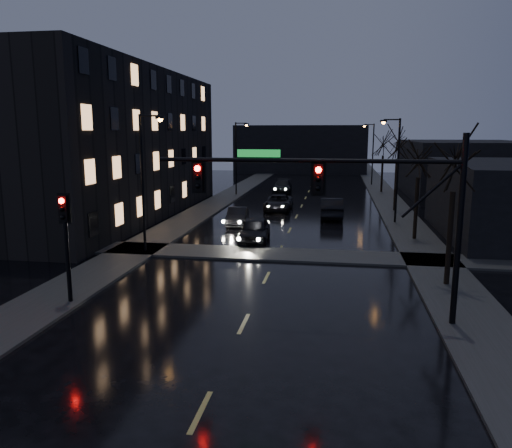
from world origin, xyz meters
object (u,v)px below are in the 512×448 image
at_px(oncoming_car_b, 237,216).
at_px(lead_car, 332,208).
at_px(oncoming_car_c, 278,203).
at_px(oncoming_car_d, 282,186).
at_px(oncoming_car_a, 254,230).

distance_m(oncoming_car_b, lead_car, 8.30).
bearing_deg(lead_car, oncoming_car_c, -36.20).
bearing_deg(oncoming_car_b, oncoming_car_d, 81.58).
xyz_separation_m(oncoming_car_a, lead_car, (4.79, 9.96, 0.05)).
distance_m(oncoming_car_b, oncoming_car_d, 21.04).
relative_size(oncoming_car_a, lead_car, 0.90).
relative_size(oncoming_car_c, oncoming_car_d, 1.00).
relative_size(oncoming_car_b, lead_car, 0.80).
bearing_deg(lead_car, oncoming_car_d, -72.53).
relative_size(oncoming_car_b, oncoming_car_c, 0.81).
xyz_separation_m(oncoming_car_b, oncoming_car_c, (2.24, 7.68, 0.03)).
xyz_separation_m(oncoming_car_a, oncoming_car_c, (0.01, 13.21, -0.08)).
relative_size(oncoming_car_a, oncoming_car_d, 0.92).
xyz_separation_m(oncoming_car_a, oncoming_car_b, (-2.23, 5.53, -0.11)).
bearing_deg(oncoming_car_c, oncoming_car_a, -90.86).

